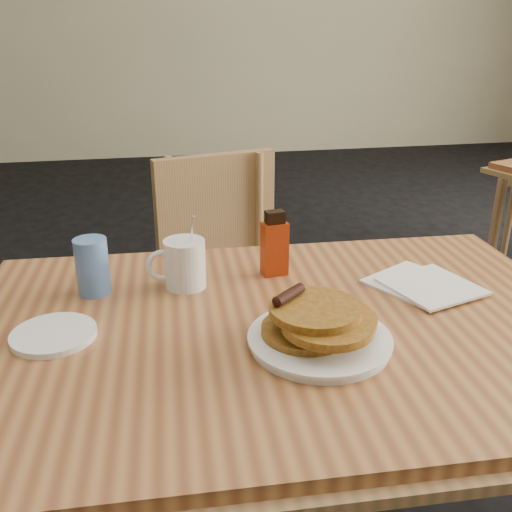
{
  "coord_description": "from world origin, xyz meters",
  "views": [
    {
      "loc": [
        -0.24,
        -0.98,
        1.29
      ],
      "look_at": [
        -0.04,
        0.03,
        0.86
      ],
      "focal_mm": 40.0,
      "sensor_mm": 36.0,
      "label": 1
    }
  ],
  "objects_px": {
    "main_table": "(283,341)",
    "syrup_bottle": "(275,245)",
    "chair_main_far": "(221,271)",
    "pancake_plate": "(319,330)",
    "coffee_mug": "(183,263)",
    "blue_tumbler": "(92,266)"
  },
  "relations": [
    {
      "from": "syrup_bottle",
      "to": "blue_tumbler",
      "type": "bearing_deg",
      "value": 175.24
    },
    {
      "from": "main_table",
      "to": "chair_main_far",
      "type": "relative_size",
      "value": 1.44
    },
    {
      "from": "syrup_bottle",
      "to": "coffee_mug",
      "type": "bearing_deg",
      "value": 179.65
    },
    {
      "from": "chair_main_far",
      "to": "pancake_plate",
      "type": "distance_m",
      "value": 0.87
    },
    {
      "from": "main_table",
      "to": "syrup_bottle",
      "type": "relative_size",
      "value": 8.59
    },
    {
      "from": "chair_main_far",
      "to": "syrup_bottle",
      "type": "height_order",
      "value": "same"
    },
    {
      "from": "pancake_plate",
      "to": "blue_tumbler",
      "type": "xyz_separation_m",
      "value": [
        -0.41,
        0.3,
        0.03
      ]
    },
    {
      "from": "main_table",
      "to": "blue_tumbler",
      "type": "distance_m",
      "value": 0.43
    },
    {
      "from": "syrup_bottle",
      "to": "blue_tumbler",
      "type": "height_order",
      "value": "syrup_bottle"
    },
    {
      "from": "pancake_plate",
      "to": "coffee_mug",
      "type": "bearing_deg",
      "value": 126.71
    },
    {
      "from": "chair_main_far",
      "to": "syrup_bottle",
      "type": "bearing_deg",
      "value": -97.58
    },
    {
      "from": "main_table",
      "to": "blue_tumbler",
      "type": "relative_size",
      "value": 10.66
    },
    {
      "from": "chair_main_far",
      "to": "main_table",
      "type": "bearing_deg",
      "value": -102.12
    },
    {
      "from": "chair_main_far",
      "to": "blue_tumbler",
      "type": "height_order",
      "value": "chair_main_far"
    },
    {
      "from": "pancake_plate",
      "to": "syrup_bottle",
      "type": "bearing_deg",
      "value": 91.8
    },
    {
      "from": "chair_main_far",
      "to": "coffee_mug",
      "type": "distance_m",
      "value": 0.62
    },
    {
      "from": "coffee_mug",
      "to": "syrup_bottle",
      "type": "xyz_separation_m",
      "value": [
        0.21,
        0.03,
        0.01
      ]
    },
    {
      "from": "coffee_mug",
      "to": "syrup_bottle",
      "type": "height_order",
      "value": "coffee_mug"
    },
    {
      "from": "blue_tumbler",
      "to": "chair_main_far",
      "type": "bearing_deg",
      "value": 57.65
    },
    {
      "from": "blue_tumbler",
      "to": "pancake_plate",
      "type": "bearing_deg",
      "value": -36.09
    },
    {
      "from": "main_table",
      "to": "blue_tumbler",
      "type": "xyz_separation_m",
      "value": [
        -0.37,
        0.21,
        0.1
      ]
    },
    {
      "from": "pancake_plate",
      "to": "syrup_bottle",
      "type": "distance_m",
      "value": 0.32
    }
  ]
}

